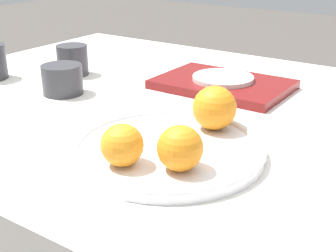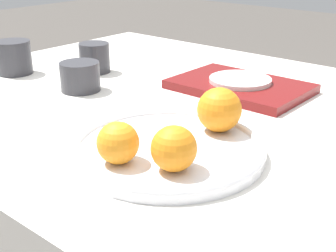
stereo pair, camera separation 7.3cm
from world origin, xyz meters
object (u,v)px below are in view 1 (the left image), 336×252
orange_1 (214,108)px  orange_2 (122,145)px  serving_tray (223,84)px  cup_0 (62,79)px  cup_3 (73,60)px  fruit_platter (168,148)px  side_plate (223,78)px  orange_0 (180,148)px

orange_1 → orange_2: (-0.04, -0.20, -0.01)m
orange_2 → serving_tray: size_ratio=0.21×
serving_tray → cup_0: 0.36m
cup_3 → fruit_platter: bearing=-28.8°
serving_tray → cup_0: bearing=-140.0°
fruit_platter → orange_2: (-0.02, -0.09, 0.04)m
cup_3 → orange_2: bearing=-37.9°
orange_2 → side_plate: bearing=99.5°
orange_0 → cup_3: size_ratio=0.86×
orange_2 → side_plate: 0.46m
orange_1 → side_plate: size_ratio=0.55×
orange_1 → cup_3: (-0.49, 0.15, -0.02)m
orange_0 → fruit_platter: bearing=136.0°
orange_2 → serving_tray: orange_2 is taller
cup_0 → side_plate: bearing=40.0°
cup_0 → cup_3: 0.16m
fruit_platter → serving_tray: bearing=104.4°
orange_0 → orange_1: orange_1 is taller
orange_1 → orange_2: 0.20m
orange_0 → side_plate: 0.45m
fruit_platter → orange_1: orange_1 is taller
orange_0 → orange_2: (-0.08, -0.03, -0.00)m
fruit_platter → orange_2: size_ratio=4.92×
orange_1 → orange_2: bearing=-102.3°
orange_0 → orange_2: size_ratio=1.05×
serving_tray → side_plate: 0.02m
fruit_platter → orange_0: 0.09m
fruit_platter → cup_3: bearing=151.2°
orange_2 → cup_0: bearing=147.9°
fruit_platter → serving_tray: (-0.09, 0.36, -0.00)m
orange_1 → orange_2: orange_1 is taller
orange_0 → cup_3: bearing=149.2°
serving_tray → cup_3: (-0.37, -0.11, 0.03)m
side_plate → orange_1: bearing=-65.3°
orange_2 → side_plate: (-0.08, 0.46, -0.02)m
orange_0 → cup_3: orange_0 is taller
orange_0 → cup_0: orange_0 is taller
serving_tray → cup_0: size_ratio=3.30×
cup_3 → cup_0: bearing=-53.5°
fruit_platter → orange_1: (0.03, 0.10, 0.04)m
side_plate → cup_0: cup_0 is taller
orange_0 → orange_2: 0.08m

